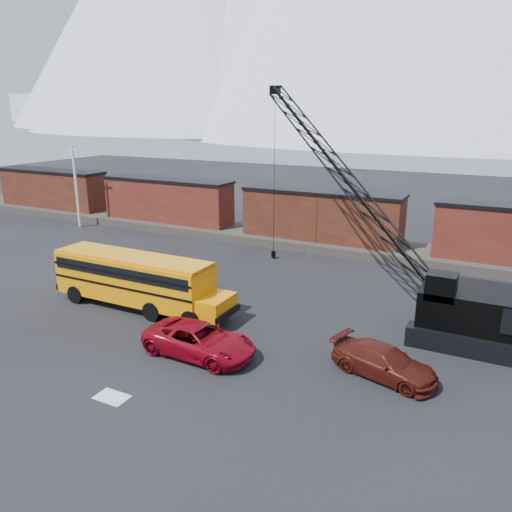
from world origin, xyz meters
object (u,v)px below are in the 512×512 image
at_px(school_bus, 138,279).
at_px(crawler_crane, 343,175).
at_px(maroon_suv, 384,362).
at_px(red_pickup, 200,340).

bearing_deg(school_bus, crawler_crane, 42.07).
bearing_deg(school_bus, maroon_suv, -4.98).
height_order(school_bus, maroon_suv, school_bus).
xyz_separation_m(school_bus, maroon_suv, (14.81, -1.29, -1.10)).
bearing_deg(red_pickup, maroon_suv, -74.31).
bearing_deg(school_bus, red_pickup, -27.29).
height_order(red_pickup, crawler_crane, crawler_crane).
distance_m(red_pickup, maroon_suv, 8.58).
bearing_deg(red_pickup, school_bus, 64.53).
bearing_deg(crawler_crane, maroon_suv, -61.42).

